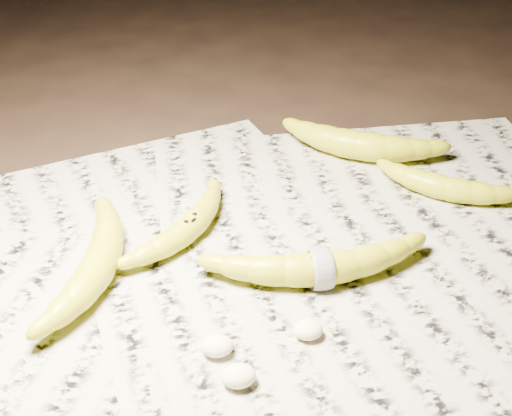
{
  "coord_description": "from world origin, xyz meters",
  "views": [
    {
      "loc": [
        -0.05,
        -0.64,
        0.52
      ],
      "look_at": [
        0.02,
        0.04,
        0.05
      ],
      "focal_mm": 50.0,
      "sensor_mm": 36.0,
      "label": 1
    }
  ],
  "objects": [
    {
      "name": "flesh_chunk_c",
      "position": [
        0.06,
        -0.13,
        0.02
      ],
      "size": [
        0.03,
        0.03,
        0.02
      ],
      "primitive_type": "ellipsoid",
      "color": "beige",
      "rests_on": "newspaper_patch"
    },
    {
      "name": "flesh_chunk_a",
      "position": [
        -0.03,
        -0.15,
        0.02
      ],
      "size": [
        0.03,
        0.03,
        0.02
      ],
      "primitive_type": "ellipsoid",
      "color": "beige",
      "rests_on": "newspaper_patch"
    },
    {
      "name": "banana_upper_a",
      "position": [
        0.28,
        0.1,
        0.02
      ],
      "size": [
        0.17,
        0.13,
        0.03
      ],
      "primitive_type": null,
      "rotation": [
        0.0,
        0.0,
        -0.52
      ],
      "color": "gold",
      "rests_on": "newspaper_patch"
    },
    {
      "name": "newspaper_patch",
      "position": [
        -0.01,
        -0.03,
        0.0
      ],
      "size": [
        0.9,
        0.7,
        0.01
      ],
      "primitive_type": "cube",
      "color": "#A5A18D",
      "rests_on": "ground"
    },
    {
      "name": "flesh_chunk_b",
      "position": [
        -0.02,
        -0.19,
        0.02
      ],
      "size": [
        0.03,
        0.03,
        0.02
      ],
      "primitive_type": "ellipsoid",
      "color": "beige",
      "rests_on": "newspaper_patch"
    },
    {
      "name": "banana_taped",
      "position": [
        0.09,
        -0.05,
        0.03
      ],
      "size": [
        0.23,
        0.07,
        0.04
      ],
      "primitive_type": null,
      "rotation": [
        0.0,
        0.0,
        0.06
      ],
      "color": "gold",
      "rests_on": "newspaper_patch"
    },
    {
      "name": "measuring_tape",
      "position": [
        0.09,
        -0.05,
        0.03
      ],
      "size": [
        0.01,
        0.05,
        0.05
      ],
      "primitive_type": "torus",
      "rotation": [
        0.0,
        1.57,
        0.06
      ],
      "color": "white",
      "rests_on": "newspaper_patch"
    },
    {
      "name": "ground",
      "position": [
        0.0,
        0.0,
        0.0
      ],
      "size": [
        3.0,
        3.0,
        0.0
      ],
      "primitive_type": "plane",
      "color": "black",
      "rests_on": "ground"
    },
    {
      "name": "banana_upper_b",
      "position": [
        0.19,
        0.21,
        0.03
      ],
      "size": [
        0.21,
        0.14,
        0.04
      ],
      "primitive_type": null,
      "rotation": [
        0.0,
        0.0,
        -0.43
      ],
      "color": "gold",
      "rests_on": "newspaper_patch"
    },
    {
      "name": "banana_center",
      "position": [
        -0.05,
        0.05,
        0.02
      ],
      "size": [
        0.14,
        0.17,
        0.03
      ],
      "primitive_type": null,
      "rotation": [
        0.0,
        0.0,
        0.94
      ],
      "color": "gold",
      "rests_on": "newspaper_patch"
    },
    {
      "name": "banana_left_b",
      "position": [
        -0.15,
        -0.02,
        0.03
      ],
      "size": [
        0.11,
        0.21,
        0.04
      ],
      "primitive_type": null,
      "rotation": [
        0.0,
        0.0,
        1.35
      ],
      "color": "gold",
      "rests_on": "newspaper_patch"
    }
  ]
}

